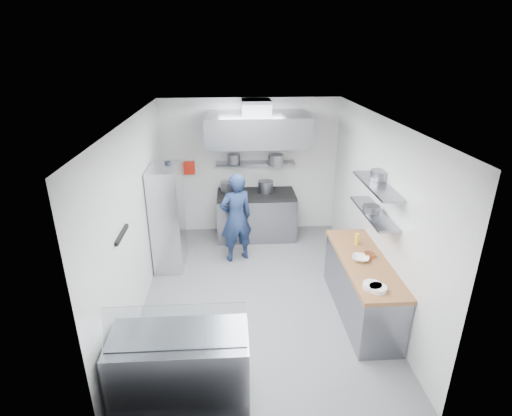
{
  "coord_description": "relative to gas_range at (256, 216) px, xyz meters",
  "views": [
    {
      "loc": [
        -0.38,
        -5.48,
        3.74
      ],
      "look_at": [
        0.0,
        0.6,
        1.25
      ],
      "focal_mm": 28.0,
      "sensor_mm": 36.0,
      "label": 1
    }
  ],
  "objects": [
    {
      "name": "chef",
      "position": [
        -0.43,
        -0.95,
        0.39
      ],
      "size": [
        0.72,
        0.59,
        1.68
      ],
      "primitive_type": "imported",
      "rotation": [
        0.0,
        0.0,
        3.51
      ],
      "color": "#182749",
      "rests_on": "floor"
    },
    {
      "name": "cooktop",
      "position": [
        0.0,
        0.0,
        0.48
      ],
      "size": [
        1.57,
        0.78,
        0.06
      ],
      "primitive_type": "cube",
      "color": "black",
      "rests_on": "gas_range"
    },
    {
      "name": "prep_counter_base",
      "position": [
        1.38,
        -2.7,
        -0.03
      ],
      "size": [
        0.62,
        2.0,
        0.84
      ],
      "primitive_type": "cube",
      "color": "gray",
      "rests_on": "floor"
    },
    {
      "name": "wall_back",
      "position": [
        -0.1,
        0.4,
        0.95
      ],
      "size": [
        3.6,
        2.8,
        0.02
      ],
      "primitive_type": "cube",
      "rotation": [
        1.57,
        0.0,
        0.0
      ],
      "color": "white",
      "rests_on": "floor"
    },
    {
      "name": "shelf_pot_d",
      "position": [
        1.64,
        -2.21,
        1.56
      ],
      "size": [
        0.28,
        0.28,
        0.14
      ],
      "primitive_type": "cylinder",
      "color": "slate",
      "rests_on": "wall_shelf_upper"
    },
    {
      "name": "rack_jar",
      "position": [
        -1.58,
        -0.86,
        1.35
      ],
      "size": [
        0.11,
        0.11,
        0.18
      ],
      "primitive_type": "cylinder",
      "color": "black",
      "rests_on": "wire_rack"
    },
    {
      "name": "wall_right",
      "position": [
        1.7,
        -2.1,
        0.95
      ],
      "size": [
        2.8,
        5.0,
        0.02
      ],
      "primitive_type": "cube",
      "rotation": [
        1.57,
        0.0,
        -1.57
      ],
      "color": "white",
      "rests_on": "floor"
    },
    {
      "name": "floor",
      "position": [
        -0.1,
        -2.1,
        -0.45
      ],
      "size": [
        5.0,
        5.0,
        0.0
      ],
      "primitive_type": "plane",
      "color": "slate",
      "rests_on": "ground"
    },
    {
      "name": "wall_left",
      "position": [
        -1.9,
        -2.1,
        0.95
      ],
      "size": [
        2.8,
        5.0,
        0.02
      ],
      "primitive_type": "cube",
      "rotation": [
        1.57,
        0.0,
        1.57
      ],
      "color": "white",
      "rests_on": "floor"
    },
    {
      "name": "mixing_bowl",
      "position": [
        1.32,
        -2.7,
        0.48
      ],
      "size": [
        0.3,
        0.3,
        0.06
      ],
      "primitive_type": "imported",
      "rotation": [
        0.0,
        0.0,
        -0.32
      ],
      "color": "white",
      "rests_on": "prep_counter_top"
    },
    {
      "name": "squeeze_bottle",
      "position": [
        1.41,
        -2.21,
        0.54
      ],
      "size": [
        0.06,
        0.06,
        0.18
      ],
      "primitive_type": "cylinder",
      "color": "yellow",
      "rests_on": "prep_counter_top"
    },
    {
      "name": "rack_bin_a",
      "position": [
        -1.63,
        -1.22,
        0.35
      ],
      "size": [
        0.18,
        0.22,
        0.2
      ],
      "primitive_type": "cube",
      "color": "white",
      "rests_on": "wire_rack"
    },
    {
      "name": "shelf_pot_a",
      "position": [
        -0.44,
        0.22,
        1.18
      ],
      "size": [
        0.25,
        0.25,
        0.18
      ],
      "primitive_type": "cylinder",
      "color": "slate",
      "rests_on": "over_range_shelf"
    },
    {
      "name": "display_case",
      "position": [
        -1.1,
        -4.1,
        -0.03
      ],
      "size": [
        1.5,
        0.7,
        0.85
      ],
      "primitive_type": "cube",
      "color": "gray",
      "rests_on": "floor"
    },
    {
      "name": "over_range_shelf",
      "position": [
        0.0,
        0.24,
        1.07
      ],
      "size": [
        1.6,
        0.3,
        0.04
      ],
      "primitive_type": "cube",
      "color": "gray",
      "rests_on": "wall_back"
    },
    {
      "name": "wall_front",
      "position": [
        -0.1,
        -4.6,
        0.95
      ],
      "size": [
        3.6,
        2.8,
        0.02
      ],
      "primitive_type": "cube",
      "rotation": [
        -1.57,
        0.0,
        0.0
      ],
      "color": "white",
      "rests_on": "floor"
    },
    {
      "name": "stock_pot_mid",
      "position": [
        0.19,
        0.05,
        0.63
      ],
      "size": [
        0.3,
        0.3,
        0.24
      ],
      "primitive_type": "cylinder",
      "color": "slate",
      "rests_on": "cooktop"
    },
    {
      "name": "wall_shelf_lower",
      "position": [
        1.54,
        -2.4,
        1.05
      ],
      "size": [
        0.3,
        1.3,
        0.04
      ],
      "primitive_type": "cube",
      "color": "gray",
      "rests_on": "wall_right"
    },
    {
      "name": "shelf_pot_c",
      "position": [
        1.5,
        -2.42,
        1.12
      ],
      "size": [
        0.24,
        0.24,
        0.1
      ],
      "primitive_type": "cylinder",
      "color": "slate",
      "rests_on": "wall_shelf_lower"
    },
    {
      "name": "copper_pan",
      "position": [
        1.47,
        -2.61,
        0.48
      ],
      "size": [
        0.15,
        0.15,
        0.06
      ],
      "primitive_type": "cylinder",
      "color": "#DA673D",
      "rests_on": "prep_counter_top"
    },
    {
      "name": "hood_duct",
      "position": [
        0.0,
        0.05,
        2.23
      ],
      "size": [
        0.55,
        0.55,
        0.24
      ],
      "primitive_type": "cube",
      "color": "slate",
      "rests_on": "extractor_hood"
    },
    {
      "name": "gas_range",
      "position": [
        0.0,
        0.0,
        0.0
      ],
      "size": [
        1.6,
        0.8,
        0.9
      ],
      "primitive_type": "cube",
      "color": "gray",
      "rests_on": "floor"
    },
    {
      "name": "plate_stack_a",
      "position": [
        1.3,
        -3.47,
        0.48
      ],
      "size": [
        0.22,
        0.22,
        0.06
      ],
      "primitive_type": "cylinder",
      "color": "white",
      "rests_on": "prep_counter_top"
    },
    {
      "name": "rack_bin_b",
      "position": [
        -1.63,
        -0.71,
        0.85
      ],
      "size": [
        0.15,
        0.2,
        0.17
      ],
      "primitive_type": "cube",
      "color": "yellow",
      "rests_on": "wire_rack"
    },
    {
      "name": "shelf_pot_b",
      "position": [
        0.39,
        -0.01,
        1.2
      ],
      "size": [
        0.31,
        0.31,
        0.22
      ],
      "primitive_type": "cylinder",
      "color": "slate",
      "rests_on": "over_range_shelf"
    },
    {
      "name": "knife_strip",
      "position": [
        -1.88,
        -3.0,
        1.1
      ],
      "size": [
        0.04,
        0.55,
        0.05
      ],
      "primitive_type": "cube",
      "color": "black",
      "rests_on": "wall_left"
    },
    {
      "name": "display_glass",
      "position": [
        -1.1,
        -4.22,
        0.62
      ],
      "size": [
        1.47,
        0.19,
        0.42
      ],
      "primitive_type": "cube",
      "rotation": [
        -0.38,
        0.0,
        0.0
      ],
      "color": "silver",
      "rests_on": "display_case"
    },
    {
      "name": "plate_stack_b",
      "position": [
        1.25,
        -3.4,
        0.48
      ],
      "size": [
        0.24,
        0.24,
        0.06
      ],
      "primitive_type": "cylinder",
      "color": "white",
      "rests_on": "prep_counter_top"
    },
    {
      "name": "wall_shelf_upper",
      "position": [
        1.54,
        -2.4,
        1.47
      ],
      "size": [
        0.3,
        1.3,
        0.04
      ],
      "primitive_type": "cube",
      "color": "gray",
      "rests_on": "wall_right"
    },
    {
      "name": "red_firebox",
      "position": [
        -1.35,
        0.34,
        0.97
      ],
      "size": [
        0.22,
        0.1,
        0.26
      ],
      "primitive_type": "cube",
      "color": "red",
      "rests_on": "wall_back"
    },
    {
      "name": "stock_pot_left",
      "position": [
        -0.59,
        0.15,
        0.61
      ],
      "size": [
        0.26,
        0.26,
        0.2
      ],
      "primitive_type": "cylinder",
      "color": "slate",
      "rests_on": "cooktop"
    },
    {
      "name": "extractor_hood",
      "position": [
        0.0,
        -0.18,
        1.85
      ],
      "size": [
        1.9,
        1.15,
        0.55
      ],
      "primitive_type": "cube",
      "color": "gray",
      "rests_on": "wall_back"
    },
    {
      "name": "wire_rack",
      "position": [
        -1.63,
        -1.03,
        0.48
      ],
      "size": [
        0.5,
        0.9,
        1.85
      ],
      "primitive_type": "cube",
      "color": "silver",
      "rests_on": "floor"
    },
    {
      "name": "prep_counter_top",
      "position": [
        1.38,
        -2.7,
        0.42
      ],
      "size": [
        0.65,
        2.04,
        0.06
      ],
      "primitive_type": "cube",
      "color": "brown",
      "rests_on": "prep_counter_base"
    },
    {
      "name": "ceiling",
      "position": [
        -0.1,
        -2.1,
        2.35
      ],
      "size": [
        5.0,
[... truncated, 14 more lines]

